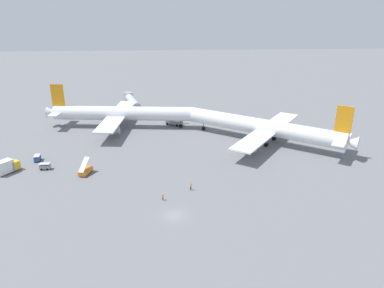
{
  "coord_description": "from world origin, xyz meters",
  "views": [
    {
      "loc": [
        -0.92,
        -62.97,
        39.91
      ],
      "look_at": [
        5.61,
        30.08,
        4.0
      ],
      "focal_mm": 33.37,
      "sensor_mm": 36.0,
      "label": 1
    }
  ],
  "objects_px": {
    "airliner_being_pushed": "(262,127)",
    "gse_stair_truck_yellow": "(85,170)",
    "gse_catering_truck_tall": "(7,166)",
    "airliner_at_gate_left": "(123,114)",
    "gse_baggage_cart_near_cluster": "(37,158)",
    "gse_baggage_cart_trailing": "(45,166)",
    "ground_crew_ramp_agent_by_cones": "(191,186)",
    "pushback_tug": "(174,121)",
    "jet_bridge": "(132,100)",
    "ground_crew_marshaller_foreground": "(163,197)"
  },
  "relations": [
    {
      "from": "airliner_being_pushed",
      "to": "gse_stair_truck_yellow",
      "type": "bearing_deg",
      "value": -158.46
    },
    {
      "from": "gse_catering_truck_tall",
      "to": "gse_stair_truck_yellow",
      "type": "relative_size",
      "value": 1.25
    },
    {
      "from": "airliner_at_gate_left",
      "to": "gse_baggage_cart_near_cluster",
      "type": "xyz_separation_m",
      "value": [
        -20.5,
        -28.58,
        -4.11
      ]
    },
    {
      "from": "gse_baggage_cart_trailing",
      "to": "ground_crew_ramp_agent_by_cones",
      "type": "distance_m",
      "value": 39.93
    },
    {
      "from": "pushback_tug",
      "to": "jet_bridge",
      "type": "xyz_separation_m",
      "value": [
        -16.8,
        20.87,
        2.87
      ]
    },
    {
      "from": "gse_catering_truck_tall",
      "to": "gse_baggage_cart_near_cluster",
      "type": "xyz_separation_m",
      "value": [
        5.19,
        7.12,
        -0.9
      ]
    },
    {
      "from": "gse_stair_truck_yellow",
      "to": "jet_bridge",
      "type": "relative_size",
      "value": 0.24
    },
    {
      "from": "ground_crew_marshaller_foreground",
      "to": "airliner_at_gate_left",
      "type": "bearing_deg",
      "value": 105.18
    },
    {
      "from": "ground_crew_ramp_agent_by_cones",
      "to": "gse_stair_truck_yellow",
      "type": "bearing_deg",
      "value": 158.35
    },
    {
      "from": "pushback_tug",
      "to": "gse_stair_truck_yellow",
      "type": "relative_size",
      "value": 1.69
    },
    {
      "from": "jet_bridge",
      "to": "gse_stair_truck_yellow",
      "type": "bearing_deg",
      "value": -96.25
    },
    {
      "from": "gse_baggage_cart_trailing",
      "to": "ground_crew_ramp_agent_by_cones",
      "type": "height_order",
      "value": "ground_crew_ramp_agent_by_cones"
    },
    {
      "from": "pushback_tug",
      "to": "gse_baggage_cart_trailing",
      "type": "xyz_separation_m",
      "value": [
        -34.55,
        -35.89,
        -0.36
      ]
    },
    {
      "from": "ground_crew_marshaller_foreground",
      "to": "jet_bridge",
      "type": "height_order",
      "value": "jet_bridge"
    },
    {
      "from": "gse_baggage_cart_trailing",
      "to": "ground_crew_marshaller_foreground",
      "type": "xyz_separation_m",
      "value": [
        30.95,
        -18.23,
        0.02
      ]
    },
    {
      "from": "ground_crew_marshaller_foreground",
      "to": "pushback_tug",
      "type": "bearing_deg",
      "value": 86.19
    },
    {
      "from": "gse_baggage_cart_trailing",
      "to": "gse_stair_truck_yellow",
      "type": "distance_m",
      "value": 11.71
    },
    {
      "from": "pushback_tug",
      "to": "gse_baggage_cart_near_cluster",
      "type": "distance_m",
      "value": 48.79
    },
    {
      "from": "pushback_tug",
      "to": "gse_baggage_cart_trailing",
      "type": "distance_m",
      "value": 49.82
    },
    {
      "from": "airliner_being_pushed",
      "to": "airliner_at_gate_left",
      "type": "bearing_deg",
      "value": 158.36
    },
    {
      "from": "gse_catering_truck_tall",
      "to": "ground_crew_ramp_agent_by_cones",
      "type": "bearing_deg",
      "value": -15.19
    },
    {
      "from": "airliner_at_gate_left",
      "to": "ground_crew_ramp_agent_by_cones",
      "type": "height_order",
      "value": "airliner_at_gate_left"
    },
    {
      "from": "pushback_tug",
      "to": "ground_crew_ramp_agent_by_cones",
      "type": "height_order",
      "value": "pushback_tug"
    },
    {
      "from": "airliner_at_gate_left",
      "to": "gse_baggage_cart_near_cluster",
      "type": "relative_size",
      "value": 18.76
    },
    {
      "from": "gse_baggage_cart_near_cluster",
      "to": "gse_baggage_cart_trailing",
      "type": "bearing_deg",
      "value": -56.48
    },
    {
      "from": "pushback_tug",
      "to": "gse_baggage_cart_near_cluster",
      "type": "relative_size",
      "value": 2.84
    },
    {
      "from": "pushback_tug",
      "to": "gse_catering_truck_tall",
      "type": "xyz_separation_m",
      "value": [
        -43.56,
        -37.25,
        0.54
      ]
    },
    {
      "from": "gse_stair_truck_yellow",
      "to": "ground_crew_marshaller_foreground",
      "type": "relative_size",
      "value": 2.91
    },
    {
      "from": "gse_baggage_cart_trailing",
      "to": "ground_crew_marshaller_foreground",
      "type": "bearing_deg",
      "value": -30.49
    },
    {
      "from": "ground_crew_marshaller_foreground",
      "to": "ground_crew_ramp_agent_by_cones",
      "type": "relative_size",
      "value": 0.97
    },
    {
      "from": "gse_stair_truck_yellow",
      "to": "ground_crew_ramp_agent_by_cones",
      "type": "bearing_deg",
      "value": -21.65
    },
    {
      "from": "airliner_at_gate_left",
      "to": "ground_crew_ramp_agent_by_cones",
      "type": "relative_size",
      "value": 31.33
    },
    {
      "from": "airliner_at_gate_left",
      "to": "gse_catering_truck_tall",
      "type": "relative_size",
      "value": 8.93
    },
    {
      "from": "jet_bridge",
      "to": "ground_crew_ramp_agent_by_cones",
      "type": "bearing_deg",
      "value": -74.47
    },
    {
      "from": "gse_baggage_cart_trailing",
      "to": "jet_bridge",
      "type": "distance_m",
      "value": 59.56
    },
    {
      "from": "ground_crew_marshaller_foreground",
      "to": "gse_baggage_cart_trailing",
      "type": "bearing_deg",
      "value": 149.51
    },
    {
      "from": "airliner_at_gate_left",
      "to": "gse_stair_truck_yellow",
      "type": "distance_m",
      "value": 38.48
    },
    {
      "from": "gse_stair_truck_yellow",
      "to": "ground_crew_ramp_agent_by_cones",
      "type": "distance_m",
      "value": 28.25
    },
    {
      "from": "pushback_tug",
      "to": "jet_bridge",
      "type": "bearing_deg",
      "value": 128.83
    },
    {
      "from": "gse_stair_truck_yellow",
      "to": "ground_crew_marshaller_foreground",
      "type": "xyz_separation_m",
      "value": [
        19.8,
        -14.68,
        -0.14
      ]
    },
    {
      "from": "airliner_at_gate_left",
      "to": "gse_baggage_cart_trailing",
      "type": "bearing_deg",
      "value": -115.92
    },
    {
      "from": "gse_baggage_cart_trailing",
      "to": "jet_bridge",
      "type": "xyz_separation_m",
      "value": [
        17.76,
        56.75,
        3.22
      ]
    },
    {
      "from": "pushback_tug",
      "to": "gse_baggage_cart_near_cluster",
      "type": "xyz_separation_m",
      "value": [
        -38.37,
        -30.13,
        -0.36
      ]
    },
    {
      "from": "airliner_being_pushed",
      "to": "gse_catering_truck_tall",
      "type": "xyz_separation_m",
      "value": [
        -70.8,
        -17.8,
        -3.12
      ]
    },
    {
      "from": "airliner_being_pushed",
      "to": "gse_stair_truck_yellow",
      "type": "distance_m",
      "value": 54.57
    },
    {
      "from": "gse_baggage_cart_trailing",
      "to": "airliner_being_pushed",
      "type": "bearing_deg",
      "value": 14.9
    },
    {
      "from": "airliner_at_gate_left",
      "to": "gse_catering_truck_tall",
      "type": "xyz_separation_m",
      "value": [
        -25.69,
        -35.69,
        -3.21
      ]
    },
    {
      "from": "airliner_being_pushed",
      "to": "gse_catering_truck_tall",
      "type": "distance_m",
      "value": 73.07
    },
    {
      "from": "airliner_at_gate_left",
      "to": "gse_catering_truck_tall",
      "type": "bearing_deg",
      "value": -125.75
    },
    {
      "from": "gse_baggage_cart_trailing",
      "to": "gse_catering_truck_tall",
      "type": "relative_size",
      "value": 0.44
    }
  ]
}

